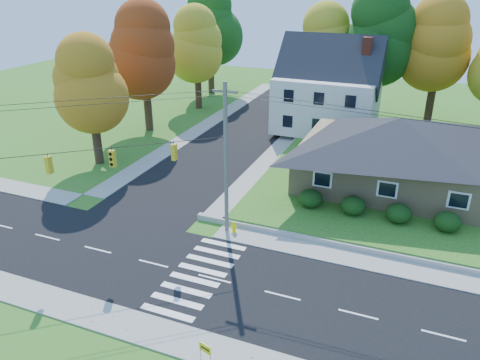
# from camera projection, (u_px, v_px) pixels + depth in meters

# --- Properties ---
(ground) EXTENTS (120.00, 120.00, 0.00)m
(ground) POSITION_uv_depth(u_px,v_px,m) (214.00, 279.00, 26.34)
(ground) COLOR #3D7923
(road_main) EXTENTS (90.00, 8.00, 0.02)m
(road_main) POSITION_uv_depth(u_px,v_px,m) (214.00, 279.00, 26.33)
(road_main) COLOR black
(road_main) RESTS_ON ground
(road_cross) EXTENTS (8.00, 44.00, 0.02)m
(road_cross) POSITION_uv_depth(u_px,v_px,m) (248.00, 130.00, 51.07)
(road_cross) COLOR black
(road_cross) RESTS_ON ground
(sidewalk_north) EXTENTS (90.00, 2.00, 0.08)m
(sidewalk_north) POSITION_uv_depth(u_px,v_px,m) (247.00, 236.00, 30.55)
(sidewalk_north) COLOR #9C9A90
(sidewalk_north) RESTS_ON ground
(sidewalk_south) EXTENTS (90.00, 2.00, 0.08)m
(sidewalk_south) POSITION_uv_depth(u_px,v_px,m) (170.00, 337.00, 22.09)
(sidewalk_south) COLOR #9C9A90
(sidewalk_south) RESTS_ON ground
(lawn) EXTENTS (30.00, 30.00, 0.50)m
(lawn) POSITION_uv_depth(u_px,v_px,m) (458.00, 173.00, 39.55)
(lawn) COLOR #3D7923
(lawn) RESTS_ON ground
(ranch_house) EXTENTS (14.60, 10.60, 5.40)m
(ranch_house) POSITION_uv_depth(u_px,v_px,m) (396.00, 151.00, 35.80)
(ranch_house) COLOR tan
(ranch_house) RESTS_ON lawn
(colonial_house) EXTENTS (10.40, 8.40, 9.60)m
(colonial_house) POSITION_uv_depth(u_px,v_px,m) (328.00, 91.00, 48.14)
(colonial_house) COLOR silver
(colonial_house) RESTS_ON lawn
(hedge_row) EXTENTS (10.70, 1.70, 1.27)m
(hedge_row) POSITION_uv_depth(u_px,v_px,m) (376.00, 209.00, 31.60)
(hedge_row) COLOR #163A10
(hedge_row) RESTS_ON lawn
(traffic_infrastructure) EXTENTS (38.10, 10.66, 10.00)m
(traffic_infrastructure) POSITION_uv_depth(u_px,v_px,m) (220.00, 186.00, 25.43)
(traffic_infrastructure) COLOR #666059
(traffic_infrastructure) RESTS_ON ground
(tree_lot_0) EXTENTS (6.72, 6.72, 12.51)m
(tree_lot_0) POSITION_uv_depth(u_px,v_px,m) (324.00, 45.00, 52.39)
(tree_lot_0) COLOR #3F2A19
(tree_lot_0) RESTS_ON lawn
(tree_lot_1) EXTENTS (7.84, 7.84, 14.60)m
(tree_lot_1) POSITION_uv_depth(u_px,v_px,m) (380.00, 36.00, 48.96)
(tree_lot_1) COLOR #3F2A19
(tree_lot_1) RESTS_ON lawn
(tree_lot_2) EXTENTS (7.28, 7.28, 13.56)m
(tree_lot_2) POSITION_uv_depth(u_px,v_px,m) (440.00, 44.00, 48.02)
(tree_lot_2) COLOR #3F2A19
(tree_lot_2) RESTS_ON lawn
(tree_west_0) EXTENTS (6.16, 6.16, 11.47)m
(tree_west_0) POSITION_uv_depth(u_px,v_px,m) (89.00, 84.00, 39.38)
(tree_west_0) COLOR #3F2A19
(tree_west_0) RESTS_ON ground
(tree_west_1) EXTENTS (7.28, 7.28, 13.56)m
(tree_west_1) POSITION_uv_depth(u_px,v_px,m) (143.00, 50.00, 47.65)
(tree_west_1) COLOR #3F2A19
(tree_west_1) RESTS_ON ground
(tree_west_2) EXTENTS (6.72, 6.72, 12.51)m
(tree_west_2) POSITION_uv_depth(u_px,v_px,m) (197.00, 44.00, 56.04)
(tree_west_2) COLOR #3F2A19
(tree_west_2) RESTS_ON ground
(tree_west_3) EXTENTS (7.84, 7.84, 14.60)m
(tree_west_3) POSITION_uv_depth(u_px,v_px,m) (210.00, 26.00, 62.95)
(tree_west_3) COLOR #3F2A19
(tree_west_3) RESTS_ON ground
(white_car) EXTENTS (2.77, 4.71, 1.47)m
(white_car) POSITION_uv_depth(u_px,v_px,m) (276.00, 112.00, 54.89)
(white_car) COLOR silver
(white_car) RESTS_ON road_cross
(fire_hydrant) EXTENTS (0.47, 0.36, 0.82)m
(fire_hydrant) POSITION_uv_depth(u_px,v_px,m) (234.00, 228.00, 30.84)
(fire_hydrant) COLOR #F3F200
(fire_hydrant) RESTS_ON ground
(yard_sign) EXTENTS (0.65, 0.22, 0.83)m
(yard_sign) POSITION_uv_depth(u_px,v_px,m) (205.00, 349.00, 20.67)
(yard_sign) COLOR black
(yard_sign) RESTS_ON ground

